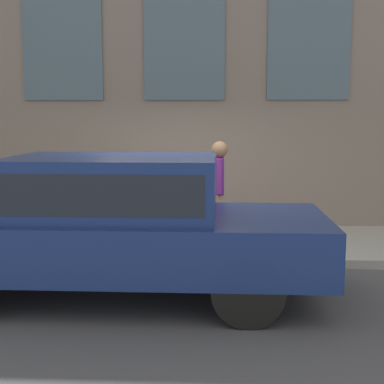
{
  "coord_description": "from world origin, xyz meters",
  "views": [
    {
      "loc": [
        -7.58,
        -0.68,
        2.15
      ],
      "look_at": [
        0.74,
        -0.24,
        1.01
      ],
      "focal_mm": 50.0,
      "sensor_mm": 36.0,
      "label": 1
    }
  ],
  "objects": [
    {
      "name": "parked_car_navy_near",
      "position": [
        -1.35,
        0.58,
        0.95
      ],
      "size": [
        1.96,
        5.04,
        1.71
      ],
      "color": "black",
      "rests_on": "ground_plane"
    },
    {
      "name": "ground_plane",
      "position": [
        0.0,
        0.0,
        0.0
      ],
      "size": [
        80.0,
        80.0,
        0.0
      ],
      "primitive_type": "plane",
      "color": "#47474C"
    },
    {
      "name": "fire_hydrant",
      "position": [
        0.47,
        0.19,
        0.58
      ],
      "size": [
        0.33,
        0.44,
        0.88
      ],
      "color": "gold",
      "rests_on": "sidewalk"
    },
    {
      "name": "sidewalk",
      "position": [
        1.27,
        0.0,
        0.07
      ],
      "size": [
        2.53,
        60.0,
        0.13
      ],
      "color": "#9E9B93",
      "rests_on": "ground_plane"
    },
    {
      "name": "person",
      "position": [
        1.01,
        -0.67,
        1.13
      ],
      "size": [
        0.4,
        0.27,
        1.66
      ],
      "rotation": [
        0.0,
        0.0,
        1.99
      ],
      "color": "#998466",
      "rests_on": "sidewalk"
    }
  ]
}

